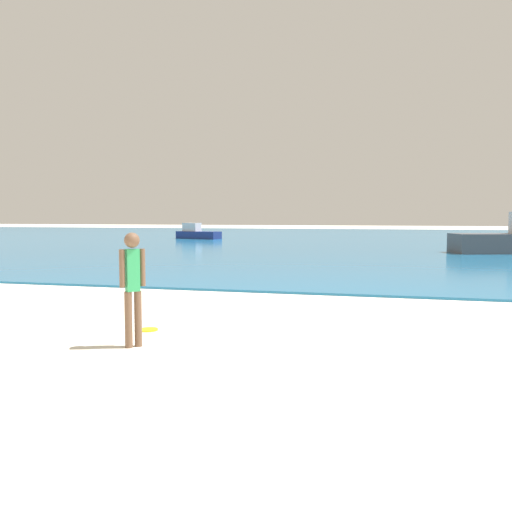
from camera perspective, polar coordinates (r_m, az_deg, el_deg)
name	(u,v)px	position (r m, az deg, el deg)	size (l,w,h in m)	color
water	(368,239)	(42.03, 11.94, 1.81)	(160.00, 60.00, 0.06)	#1E6B9E
person_standing	(133,282)	(7.46, -13.08, -2.77)	(0.27, 0.29, 1.58)	brown
frisbee	(149,330)	(8.63, -11.44, -7.74)	(0.29, 0.29, 0.03)	yellow
boat_far	(197,233)	(40.81, -6.33, 2.43)	(3.71, 2.07, 1.20)	navy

